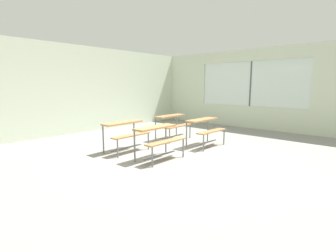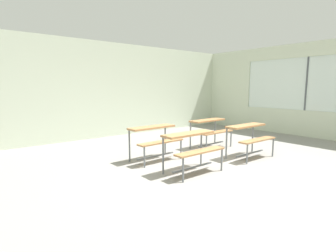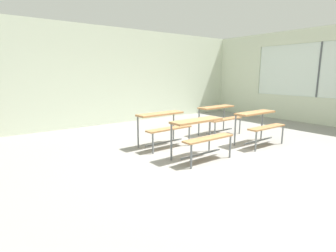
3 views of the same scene
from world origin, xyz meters
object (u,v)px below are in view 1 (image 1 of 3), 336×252
desk_bench_r0c0 (159,135)px  desk_bench_r0c1 (205,126)px  desk_bench_r1c0 (126,129)px  desk_bench_r1c1 (173,121)px

desk_bench_r0c0 → desk_bench_r0c1: (1.75, -0.06, 0.00)m
desk_bench_r0c0 → desk_bench_r0c1: bearing=-1.9°
desk_bench_r1c0 → desk_bench_r1c1: bearing=0.3°
desk_bench_r1c1 → desk_bench_r0c1: bearing=-94.3°
desk_bench_r0c0 → desk_bench_r1c1: bearing=33.0°
desk_bench_r0c0 → desk_bench_r1c0: size_ratio=0.99×
desk_bench_r0c0 → desk_bench_r1c1: size_ratio=0.99×
desk_bench_r0c1 → desk_bench_r1c1: 1.23m
desk_bench_r1c0 → desk_bench_r1c1: size_ratio=1.00×
desk_bench_r1c0 → desk_bench_r1c1: (1.86, 0.06, 0.00)m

